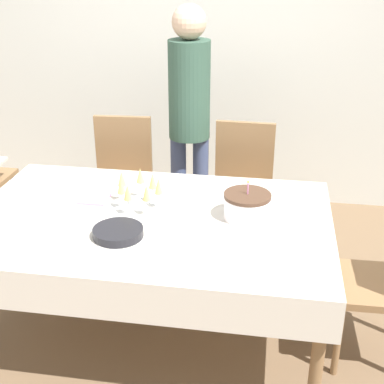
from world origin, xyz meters
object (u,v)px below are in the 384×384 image
dining_chair_far_left (122,180)px  person_standing (189,108)px  champagne_tray (139,194)px  plate_stack_main (118,232)px  birthday_cake (247,206)px  dining_chair_far_right (242,188)px

dining_chair_far_left → person_standing: (0.46, 0.14, 0.51)m
dining_chair_far_left → champagne_tray: bearing=-67.3°
plate_stack_main → birthday_cake: bearing=26.3°
birthday_cake → person_standing: (-0.46, 0.98, 0.23)m
champagne_tray → plate_stack_main: bearing=-94.3°
birthday_cake → plate_stack_main: bearing=-153.7°
champagne_tray → person_standing: bearing=83.2°
person_standing → dining_chair_far_left: bearing=-163.5°
champagne_tray → person_standing: person_standing is taller
champagne_tray → dining_chair_far_right: bearing=58.9°
plate_stack_main → person_standing: size_ratio=0.14×
dining_chair_far_right → person_standing: (-0.38, 0.14, 0.51)m
birthday_cake → dining_chair_far_right: bearing=95.5°
dining_chair_far_left → birthday_cake: 1.28m
champagne_tray → plate_stack_main: champagne_tray is taller
dining_chair_far_left → champagne_tray: (0.35, -0.82, 0.30)m
plate_stack_main → person_standing: 1.32m
dining_chair_far_left → champagne_tray: dining_chair_far_left is taller
plate_stack_main → person_standing: (0.14, 1.28, 0.27)m
birthday_cake → plate_stack_main: size_ratio=0.99×
plate_stack_main → person_standing: person_standing is taller
champagne_tray → person_standing: size_ratio=0.20×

